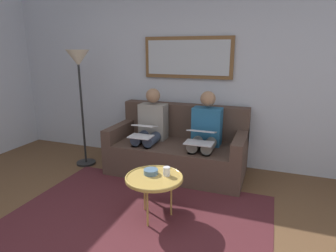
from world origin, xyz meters
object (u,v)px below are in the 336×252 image
bowl (151,172)px  standing_lamp (79,71)px  couch (178,149)px  coffee_table (154,178)px  person_right (151,127)px  cup (167,171)px  person_left (205,133)px  laptop_white (143,130)px  laptop_silver (201,136)px  framed_mirror (188,58)px

bowl → standing_lamp: standing_lamp is taller
couch → coffee_table: bearing=97.0°
person_right → cup: bearing=120.9°
person_left → person_right: bearing=0.0°
person_left → person_right: same height
coffee_table → laptop_white: bearing=-59.2°
couch → person_right: size_ratio=1.61×
person_left → laptop_white: bearing=17.6°
coffee_table → person_left: 1.19m
laptop_white → person_left: bearing=-162.4°
couch → laptop_white: bearing=39.0°
bowl → cup: bearing=-172.1°
cup → laptop_white: 1.05m
cup → laptop_white: laptop_white is taller
laptop_silver → person_right: bearing=-17.4°
cup → person_right: bearing=-59.1°
couch → framed_mirror: 1.30m
laptop_silver → person_right: person_right is taller
framed_mirror → bowl: framed_mirror is taller
bowl → person_right: person_right is taller
person_left → person_right: size_ratio=1.00×
laptop_silver → person_right: (0.78, -0.24, -0.02)m
cup → laptop_silver: bearing=-99.4°
laptop_silver → laptop_white: bearing=0.2°
laptop_white → couch: bearing=-141.0°
standing_lamp → coffee_table: bearing=147.9°
person_left → laptop_white: person_left is taller
coffee_table → laptop_silver: laptop_silver is taller
laptop_silver → person_left: bearing=-90.0°
person_left → standing_lamp: 1.93m
laptop_white → framed_mirror: bearing=-118.9°
couch → laptop_white: size_ratio=5.34×
person_right → couch: bearing=-170.1°
couch → laptop_silver: bearing=141.2°
framed_mirror → bowl: 1.89m
coffee_table → standing_lamp: size_ratio=0.35×
person_left → laptop_silver: (0.00, 0.24, 0.02)m
framed_mirror → cup: bearing=99.4°
person_left → framed_mirror: bearing=-49.6°
person_left → laptop_white: (0.78, 0.25, 0.02)m
framed_mirror → couch: bearing=90.0°
framed_mirror → standing_lamp: (1.37, 0.66, -0.18)m
bowl → laptop_silver: (-0.30, -0.85, 0.16)m
coffee_table → cup: cup is taller
laptop_silver → laptop_white: laptop_silver is taller
couch → cup: (-0.25, 1.14, 0.17)m
couch → cup: bearing=102.5°
cup → laptop_silver: (-0.14, -0.83, 0.14)m
standing_lamp → couch: bearing=-169.0°
coffee_table → cup: size_ratio=6.37×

